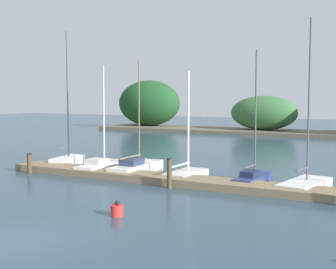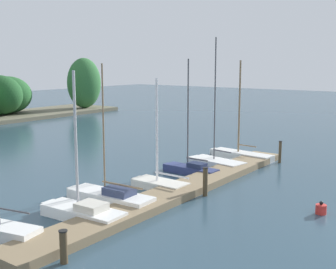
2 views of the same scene
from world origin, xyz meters
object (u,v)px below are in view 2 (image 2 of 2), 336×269
at_px(sailboat_0, 1,229).
at_px(channel_buoy_0, 321,209).
at_px(sailboat_6, 240,153).
at_px(mooring_piling_0, 64,247).
at_px(mooring_piling_1, 205,182).
at_px(sailboat_3, 158,182).
at_px(sailboat_4, 190,168).
at_px(sailboat_2, 108,196).
at_px(mooring_piling_2, 280,152).
at_px(sailboat_1, 81,211).
at_px(sailboat_5, 215,161).

bearing_deg(sailboat_0, channel_buoy_0, -143.41).
bearing_deg(sailboat_6, channel_buoy_0, 140.65).
relative_size(mooring_piling_0, mooring_piling_1, 0.79).
xyz_separation_m(sailboat_3, sailboat_4, (3.37, 0.35, 0.01)).
distance_m(sailboat_2, mooring_piling_2, 12.53).
bearing_deg(sailboat_1, sailboat_2, -80.60).
bearing_deg(mooring_piling_1, sailboat_3, 97.16).
height_order(sailboat_4, sailboat_6, sailboat_4).
distance_m(sailboat_2, sailboat_5, 9.09).
relative_size(mooring_piling_0, channel_buoy_0, 1.97).
relative_size(sailboat_1, mooring_piling_2, 4.24).
distance_m(sailboat_6, mooring_piling_2, 2.68).
height_order(mooring_piling_2, channel_buoy_0, mooring_piling_2).
distance_m(sailboat_3, sailboat_6, 8.70).
bearing_deg(sailboat_0, mooring_piling_0, 169.14).
bearing_deg(sailboat_6, sailboat_1, 96.04).
relative_size(sailboat_1, sailboat_3, 1.08).
relative_size(sailboat_4, mooring_piling_1, 4.65).
bearing_deg(sailboat_5, sailboat_4, 95.15).
distance_m(sailboat_1, mooring_piling_1, 6.07).
bearing_deg(sailboat_5, sailboat_0, 97.74).
distance_m(sailboat_2, mooring_piling_1, 4.55).
distance_m(sailboat_0, mooring_piling_1, 9.23).
xyz_separation_m(sailboat_5, mooring_piling_1, (-5.56, -2.69, 0.41)).
xyz_separation_m(sailboat_4, sailboat_5, (2.51, -0.19, -0.05)).
height_order(sailboat_5, mooring_piling_1, sailboat_5).
bearing_deg(sailboat_0, sailboat_4, -103.14).
distance_m(mooring_piling_1, channel_buoy_0, 5.25).
distance_m(sailboat_2, sailboat_3, 3.22).
relative_size(sailboat_0, mooring_piling_0, 7.49).
distance_m(mooring_piling_0, channel_buoy_0, 10.62).
height_order(sailboat_0, sailboat_2, sailboat_0).
bearing_deg(sailboat_0, sailboat_2, -104.78).
bearing_deg(sailboat_2, sailboat_6, -94.69).
bearing_deg(sailboat_2, sailboat_1, 99.65).
height_order(sailboat_6, mooring_piling_2, sailboat_6).
distance_m(sailboat_0, sailboat_3, 8.39).
relative_size(sailboat_1, mooring_piling_1, 4.29).
height_order(sailboat_0, sailboat_6, sailboat_0).
xyz_separation_m(sailboat_2, sailboat_4, (6.58, 0.02, -0.01)).
xyz_separation_m(mooring_piling_0, mooring_piling_1, (8.62, 0.12, 0.15)).
bearing_deg(sailboat_4, mooring_piling_0, 106.58).
distance_m(sailboat_1, mooring_piling_0, 3.96).
distance_m(sailboat_5, sailboat_6, 2.83).
relative_size(sailboat_4, mooring_piling_2, 4.60).
xyz_separation_m(sailboat_4, mooring_piling_2, (5.57, -3.04, 0.37)).
bearing_deg(sailboat_1, sailboat_5, -91.65).
bearing_deg(channel_buoy_0, mooring_piling_1, 97.80).
relative_size(sailboat_3, mooring_piling_2, 3.92).
distance_m(sailboat_3, channel_buoy_0, 7.77).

